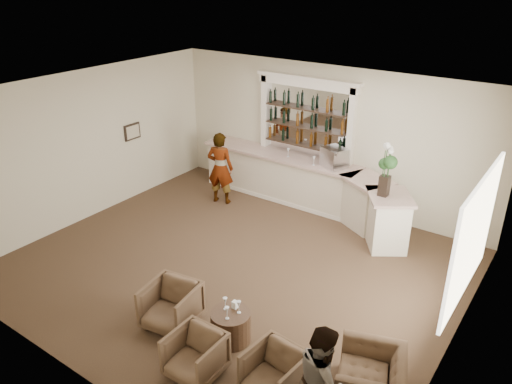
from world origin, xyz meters
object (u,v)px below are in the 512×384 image
guest (322,379)px  armchair_center (195,355)px  espresso_machine (334,157)px  armchair_far (371,378)px  cocktail_table (231,326)px  bar_counter (307,185)px  flower_vase (386,166)px  armchair_left (171,306)px  armchair_right (274,373)px  sommelier (220,168)px

guest → armchair_center: 1.90m
espresso_machine → armchair_far: bearing=-32.2°
cocktail_table → guest: size_ratio=0.41×
bar_counter → flower_vase: 2.51m
guest → cocktail_table: bearing=37.7°
armchair_left → flower_vase: (1.71, 4.25, 1.39)m
cocktail_table → flower_vase: (0.73, 3.98, 1.51)m
espresso_machine → armchair_right: bearing=-45.4°
sommelier → espresso_machine: size_ratio=3.44×
armchair_far → bar_counter: bearing=-160.9°
sommelier → guest: sommelier is taller
cocktail_table → flower_vase: 4.32m
bar_counter → guest: size_ratio=3.77×
bar_counter → armchair_right: 5.74m
cocktail_table → guest: (1.87, -0.60, 0.51)m
bar_counter → flower_vase: size_ratio=5.23×
bar_counter → armchair_far: bearing=-51.6°
armchair_left → armchair_right: (2.10, -0.22, -0.03)m
armchair_center → armchair_right: bearing=17.4°
cocktail_table → flower_vase: flower_vase is taller
bar_counter → armchair_far: 5.74m
espresso_machine → cocktail_table: bearing=-55.9°
sommelier → armchair_right: 6.09m
armchair_right → flower_vase: 4.71m
bar_counter → espresso_machine: (0.60, 0.10, 0.79)m
cocktail_table → espresso_machine: espresso_machine is taller
guest → armchair_center: size_ratio=2.07×
flower_vase → espresso_machine: bearing=151.9°
armchair_center → armchair_far: (2.16, 1.03, -0.01)m
guest → espresso_machine: size_ratio=2.97×
armchair_far → espresso_machine: espresso_machine is taller
bar_counter → armchair_center: bar_counter is taller
armchair_right → espresso_machine: size_ratio=1.44×
armchair_far → flower_vase: flower_vase is taller
armchair_left → espresso_machine: size_ratio=1.58×
armchair_right → flower_vase: flower_vase is taller
bar_counter → armchair_right: (2.49, -5.17, -0.24)m
sommelier → armchair_right: size_ratio=2.38×
bar_counter → armchair_far: size_ratio=5.77×
bar_counter → espresso_machine: size_ratio=11.19×
cocktail_table → armchair_far: bearing=4.9°
espresso_machine → flower_vase: flower_vase is taller
sommelier → armchair_left: sommelier is taller
armchair_center → armchair_far: 2.39m
armchair_center → armchair_right: size_ratio=0.99×
armchair_left → armchair_far: bearing=-0.6°
bar_counter → espresso_machine: espresso_machine is taller
armchair_far → flower_vase: 4.31m
armchair_left → flower_vase: flower_vase is taller
cocktail_table → espresso_machine: size_ratio=1.20×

